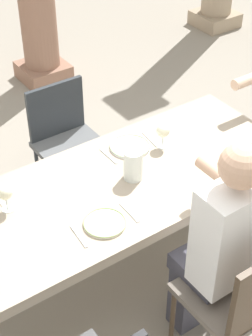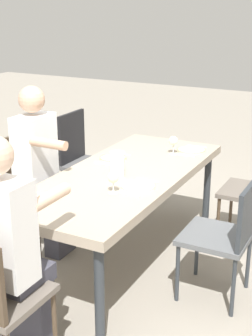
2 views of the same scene
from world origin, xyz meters
name	(u,v)px [view 2 (image 2 of 2)]	position (x,y,z in m)	size (l,w,h in m)	color
ground_plane	(124,260)	(0.00, 0.00, 0.00)	(16.00, 16.00, 0.00)	gray
dining_table	(124,180)	(0.00, 0.00, 0.67)	(2.06, 0.85, 0.73)	tan
chair_west_south	(82,156)	(-0.76, -0.85, 0.53)	(0.44, 0.44, 0.94)	#4F4F50
chair_mid_north	(227,232)	(0.13, 0.84, 0.50)	(0.44, 0.44, 0.85)	#5B5E61
chair_mid_south	(24,185)	(0.13, -0.85, 0.53)	(0.44, 0.44, 0.91)	#6A6158
diner_woman_green	(42,167)	(0.13, -0.65, 0.72)	(0.35, 0.49, 1.34)	#3F3F4C
diner_man_white	(10,248)	(1.28, 0.00, 0.71)	(0.49, 0.35, 1.34)	#3F3F4C
plate_0	(191,150)	(-0.76, 0.25, 0.74)	(0.24, 0.24, 0.02)	silver
wine_glass_0	(173,141)	(-0.60, 0.15, 0.84)	(0.08, 0.08, 0.15)	white
fork_0	(197,146)	(-0.91, 0.25, 0.73)	(0.02, 0.17, 0.01)	silver
spoon_0	(185,155)	(-0.61, 0.25, 0.73)	(0.02, 0.17, 0.01)	silver
plate_1	(113,158)	(-0.25, -0.23, 0.74)	(0.22, 0.22, 0.02)	silver
fork_1	(122,154)	(-0.40, -0.23, 0.73)	(0.02, 0.17, 0.01)	silver
spoon_1	(104,164)	(-0.10, -0.23, 0.73)	(0.02, 0.17, 0.01)	silver
plate_2	(138,186)	(0.22, 0.23, 0.74)	(0.24, 0.24, 0.02)	white
wine_glass_2	(113,178)	(0.39, 0.13, 0.84)	(0.08, 0.08, 0.15)	white
fork_2	(147,180)	(0.07, 0.23, 0.73)	(0.02, 0.17, 0.01)	silver
spoon_2	(128,194)	(0.37, 0.23, 0.73)	(0.02, 0.17, 0.01)	silver
plate_3	(31,202)	(0.78, -0.25, 0.74)	(0.21, 0.21, 0.02)	white
wine_glass_3	(26,197)	(0.94, -0.15, 0.85)	(0.08, 0.08, 0.17)	white
fork_3	(45,195)	(0.63, -0.25, 0.73)	(0.02, 0.17, 0.01)	silver
spoon_3	(15,211)	(0.93, -0.25, 0.73)	(0.02, 0.17, 0.01)	silver
water_pitcher	(117,165)	(0.08, -0.01, 0.81)	(0.11, 0.11, 0.18)	white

